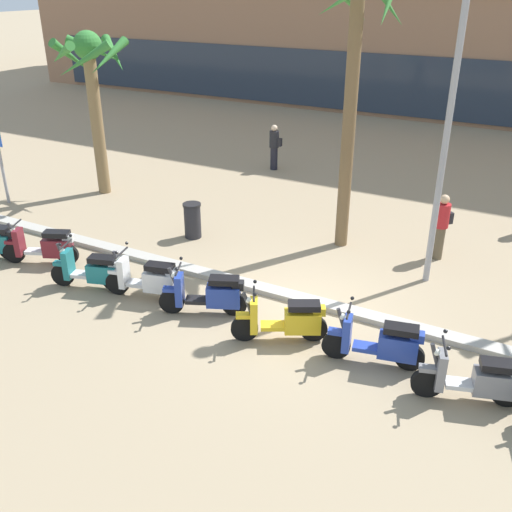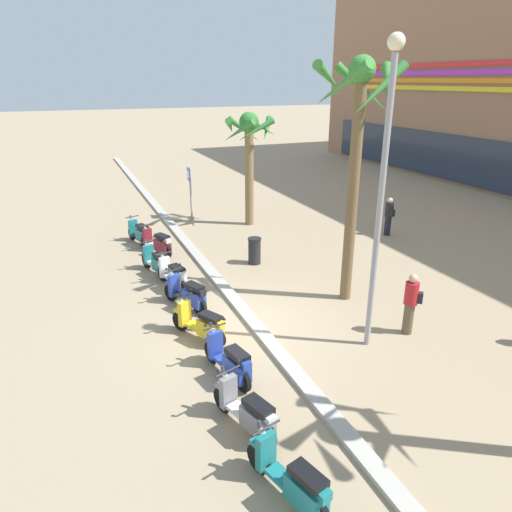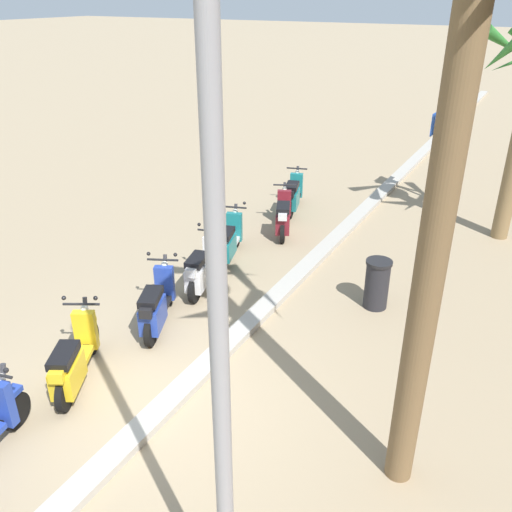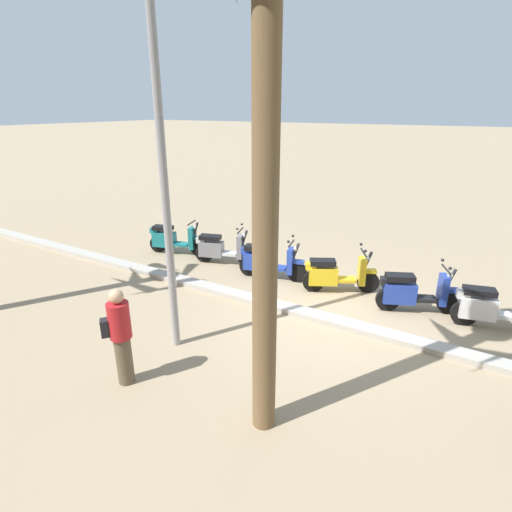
{
  "view_description": "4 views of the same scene",
  "coord_description": "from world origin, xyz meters",
  "px_view_note": "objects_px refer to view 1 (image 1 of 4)",
  "views": [
    {
      "loc": [
        4.17,
        -9.6,
        6.28
      ],
      "look_at": [
        -1.16,
        0.22,
        0.87
      ],
      "focal_mm": 40.53,
      "sensor_mm": 36.0,
      "label": 1
    },
    {
      "loc": [
        10.18,
        -3.84,
        6.17
      ],
      "look_at": [
        -1.69,
        1.1,
        1.25
      ],
      "focal_mm": 32.47,
      "sensor_mm": 36.0,
      "label": 2
    },
    {
      "loc": [
        4.58,
        4.26,
        5.3
      ],
      "look_at": [
        -2.94,
        0.1,
        1.07
      ],
      "focal_mm": 37.81,
      "sensor_mm": 36.0,
      "label": 3
    },
    {
      "loc": [
        -2.66,
        7.48,
        4.23
      ],
      "look_at": [
        1.4,
        0.64,
        1.29
      ],
      "focal_mm": 28.4,
      "sensor_mm": 36.0,
      "label": 4
    }
  ],
  "objects_px": {
    "palm_tree_near_sign": "(355,39)",
    "pedestrian_by_palm_tree": "(274,146)",
    "scooter_blue_far_back": "(210,294)",
    "scooter_yellow_lead_nearest": "(287,320)",
    "scooter_white_second_in_line": "(149,279)",
    "scooter_teal_mid_centre": "(92,271)",
    "scooter_maroon_gap_after_mid": "(46,246)",
    "scooter_blue_mid_rear": "(382,343)",
    "street_lamp": "(453,90)",
    "palm_tree_far_corner": "(91,75)",
    "litter_bin": "(193,220)",
    "pedestrian_strolling_near_curb": "(441,225)",
    "scooter_grey_last_in_row": "(478,379)"
  },
  "relations": [
    {
      "from": "scooter_blue_mid_rear",
      "to": "pedestrian_by_palm_tree",
      "type": "bearing_deg",
      "value": 126.13
    },
    {
      "from": "palm_tree_far_corner",
      "to": "scooter_yellow_lead_nearest",
      "type": "bearing_deg",
      "value": -28.65
    },
    {
      "from": "scooter_white_second_in_line",
      "to": "scooter_blue_mid_rear",
      "type": "xyz_separation_m",
      "value": [
        5.11,
        0.05,
        0.0
      ]
    },
    {
      "from": "scooter_teal_mid_centre",
      "to": "palm_tree_near_sign",
      "type": "bearing_deg",
      "value": 50.53
    },
    {
      "from": "scooter_teal_mid_centre",
      "to": "scooter_grey_last_in_row",
      "type": "relative_size",
      "value": 0.97
    },
    {
      "from": "scooter_blue_far_back",
      "to": "scooter_yellow_lead_nearest",
      "type": "bearing_deg",
      "value": -3.52
    },
    {
      "from": "palm_tree_near_sign",
      "to": "street_lamp",
      "type": "bearing_deg",
      "value": -20.72
    },
    {
      "from": "scooter_white_second_in_line",
      "to": "litter_bin",
      "type": "bearing_deg",
      "value": 107.76
    },
    {
      "from": "pedestrian_strolling_near_curb",
      "to": "scooter_grey_last_in_row",
      "type": "bearing_deg",
      "value": -71.13
    },
    {
      "from": "scooter_blue_far_back",
      "to": "pedestrian_strolling_near_curb",
      "type": "distance_m",
      "value": 6.04
    },
    {
      "from": "palm_tree_near_sign",
      "to": "litter_bin",
      "type": "bearing_deg",
      "value": -158.41
    },
    {
      "from": "scooter_yellow_lead_nearest",
      "to": "street_lamp",
      "type": "bearing_deg",
      "value": 64.83
    },
    {
      "from": "scooter_maroon_gap_after_mid",
      "to": "scooter_blue_mid_rear",
      "type": "relative_size",
      "value": 0.96
    },
    {
      "from": "scooter_blue_mid_rear",
      "to": "palm_tree_far_corner",
      "type": "relative_size",
      "value": 0.37
    },
    {
      "from": "scooter_maroon_gap_after_mid",
      "to": "palm_tree_far_corner",
      "type": "xyz_separation_m",
      "value": [
        -2.33,
        4.63,
        3.2
      ]
    },
    {
      "from": "scooter_yellow_lead_nearest",
      "to": "pedestrian_by_palm_tree",
      "type": "xyz_separation_m",
      "value": [
        -5.14,
        9.62,
        0.4
      ]
    },
    {
      "from": "scooter_white_second_in_line",
      "to": "street_lamp",
      "type": "xyz_separation_m",
      "value": [
        5.06,
        3.68,
        3.81
      ]
    },
    {
      "from": "scooter_blue_far_back",
      "to": "pedestrian_strolling_near_curb",
      "type": "xyz_separation_m",
      "value": [
        3.5,
        4.9,
        0.42
      ]
    },
    {
      "from": "scooter_grey_last_in_row",
      "to": "pedestrian_strolling_near_curb",
      "type": "relative_size",
      "value": 1.04
    },
    {
      "from": "scooter_teal_mid_centre",
      "to": "scooter_grey_last_in_row",
      "type": "distance_m",
      "value": 8.14
    },
    {
      "from": "pedestrian_by_palm_tree",
      "to": "street_lamp",
      "type": "xyz_separation_m",
      "value": [
        6.89,
        -5.89,
        3.41
      ]
    },
    {
      "from": "scooter_white_second_in_line",
      "to": "palm_tree_near_sign",
      "type": "xyz_separation_m",
      "value": [
        2.63,
        4.6,
        4.57
      ]
    },
    {
      "from": "scooter_yellow_lead_nearest",
      "to": "scooter_grey_last_in_row",
      "type": "xyz_separation_m",
      "value": [
        3.47,
        -0.14,
        0.0
      ]
    },
    {
      "from": "scooter_teal_mid_centre",
      "to": "scooter_grey_last_in_row",
      "type": "xyz_separation_m",
      "value": [
        8.14,
        0.06,
        0.01
      ]
    },
    {
      "from": "palm_tree_near_sign",
      "to": "scooter_white_second_in_line",
      "type": "bearing_deg",
      "value": -119.72
    },
    {
      "from": "palm_tree_far_corner",
      "to": "litter_bin",
      "type": "distance_m",
      "value": 5.77
    },
    {
      "from": "scooter_teal_mid_centre",
      "to": "pedestrian_strolling_near_curb",
      "type": "xyz_separation_m",
      "value": [
        6.38,
        5.21,
        0.44
      ]
    },
    {
      "from": "scooter_maroon_gap_after_mid",
      "to": "palm_tree_near_sign",
      "type": "height_order",
      "value": "palm_tree_near_sign"
    },
    {
      "from": "palm_tree_near_sign",
      "to": "pedestrian_by_palm_tree",
      "type": "bearing_deg",
      "value": 131.92
    },
    {
      "from": "scooter_teal_mid_centre",
      "to": "scooter_white_second_in_line",
      "type": "xyz_separation_m",
      "value": [
        1.37,
        0.25,
        0.01
      ]
    },
    {
      "from": "pedestrian_strolling_near_curb",
      "to": "litter_bin",
      "type": "relative_size",
      "value": 1.74
    },
    {
      "from": "scooter_maroon_gap_after_mid",
      "to": "scooter_teal_mid_centre",
      "type": "relative_size",
      "value": 1.03
    },
    {
      "from": "palm_tree_near_sign",
      "to": "pedestrian_by_palm_tree",
      "type": "distance_m",
      "value": 7.88
    },
    {
      "from": "palm_tree_far_corner",
      "to": "pedestrian_strolling_near_curb",
      "type": "bearing_deg",
      "value": 0.96
    },
    {
      "from": "litter_bin",
      "to": "scooter_white_second_in_line",
      "type": "bearing_deg",
      "value": -72.24
    },
    {
      "from": "palm_tree_near_sign",
      "to": "scooter_blue_far_back",
      "type": "bearing_deg",
      "value": -103.87
    },
    {
      "from": "scooter_maroon_gap_after_mid",
      "to": "scooter_blue_far_back",
      "type": "distance_m",
      "value": 4.72
    },
    {
      "from": "scooter_yellow_lead_nearest",
      "to": "street_lamp",
      "type": "xyz_separation_m",
      "value": [
        1.75,
        3.73,
        3.82
      ]
    },
    {
      "from": "scooter_teal_mid_centre",
      "to": "scooter_white_second_in_line",
      "type": "relative_size",
      "value": 0.98
    },
    {
      "from": "scooter_white_second_in_line",
      "to": "palm_tree_far_corner",
      "type": "relative_size",
      "value": 0.35
    },
    {
      "from": "scooter_maroon_gap_after_mid",
      "to": "scooter_blue_far_back",
      "type": "relative_size",
      "value": 1.02
    },
    {
      "from": "pedestrian_by_palm_tree",
      "to": "litter_bin",
      "type": "relative_size",
      "value": 1.7
    },
    {
      "from": "pedestrian_strolling_near_curb",
      "to": "street_lamp",
      "type": "distance_m",
      "value": 3.62
    },
    {
      "from": "scooter_grey_last_in_row",
      "to": "litter_bin",
      "type": "bearing_deg",
      "value": 156.73
    },
    {
      "from": "scooter_yellow_lead_nearest",
      "to": "street_lamp",
      "type": "relative_size",
      "value": 0.24
    },
    {
      "from": "scooter_maroon_gap_after_mid",
      "to": "palm_tree_far_corner",
      "type": "distance_m",
      "value": 6.09
    },
    {
      "from": "scooter_white_second_in_line",
      "to": "scooter_teal_mid_centre",
      "type": "bearing_deg",
      "value": -169.71
    },
    {
      "from": "scooter_yellow_lead_nearest",
      "to": "pedestrian_by_palm_tree",
      "type": "height_order",
      "value": "pedestrian_by_palm_tree"
    },
    {
      "from": "scooter_maroon_gap_after_mid",
      "to": "scooter_grey_last_in_row",
      "type": "bearing_deg",
      "value": -1.99
    },
    {
      "from": "litter_bin",
      "to": "scooter_blue_mid_rear",
      "type": "bearing_deg",
      "value": -26.9
    }
  ]
}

